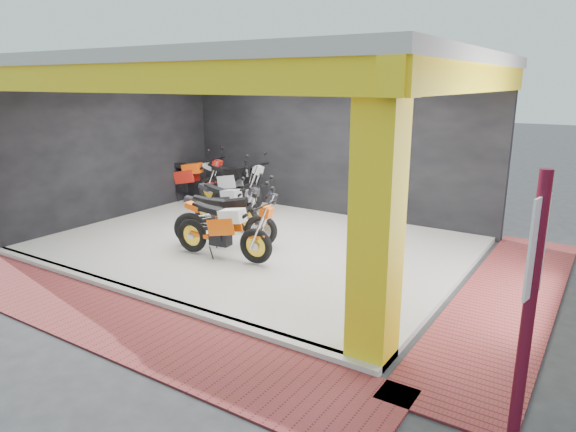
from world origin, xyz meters
name	(u,v)px	position (x,y,z in m)	size (l,w,h in m)	color
ground	(187,278)	(0.00, 0.00, 0.00)	(80.00, 80.00, 0.00)	#2D2D30
showroom_floor	(256,245)	(0.00, 2.00, 0.05)	(8.00, 6.00, 0.10)	white
showroom_ceiling	(253,62)	(0.00, 2.00, 3.60)	(8.40, 6.40, 0.20)	beige
back_wall	(330,146)	(0.00, 5.10, 1.75)	(8.20, 0.20, 3.50)	black
left_wall	(115,147)	(-4.10, 2.00, 1.75)	(0.20, 6.20, 3.50)	black
corner_column	(377,220)	(3.75, -0.75, 1.75)	(0.50, 0.50, 3.50)	yellow
header_beam_front	(124,78)	(0.00, -1.00, 3.30)	(8.40, 0.30, 0.40)	yellow
header_beam_right	(474,78)	(4.00, 2.00, 3.30)	(0.30, 6.40, 0.40)	yellow
floor_kerb	(140,295)	(0.00, -1.02, 0.05)	(8.00, 0.20, 0.10)	white
paver_front	(98,316)	(0.00, -1.80, 0.01)	(9.00, 1.40, 0.03)	maroon
paver_right	(508,299)	(4.80, 2.00, 0.01)	(1.40, 7.00, 0.03)	maroon
signpost	(529,312)	(5.49, -1.66, 1.43)	(0.10, 0.36, 2.61)	#570D1E
moto_hero	(256,229)	(0.77, 0.96, 0.76)	(2.16, 0.80, 1.32)	#EF560A
moto_row_a	(247,205)	(-0.54, 2.43, 0.72)	(2.02, 0.75, 1.24)	black
moto_row_b	(261,215)	(0.29, 1.77, 0.77)	(2.18, 0.81, 1.33)	black
moto_row_c	(210,177)	(-3.01, 4.07, 0.83)	(2.38, 0.88, 1.46)	red
moto_row_d	(251,183)	(-1.62, 4.01, 0.82)	(2.34, 0.87, 1.43)	#AEB1B6
moto_row_e	(250,181)	(-2.28, 4.84, 0.68)	(1.89, 0.70, 1.15)	black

